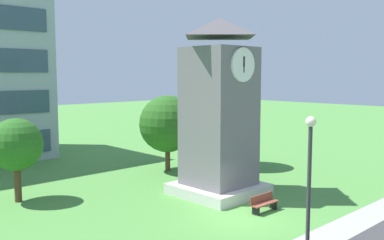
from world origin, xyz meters
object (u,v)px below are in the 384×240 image
Objects in this scene: street_lamp at (309,177)px; tree_near_tower at (167,124)px; tree_streetside at (16,145)px; clock_tower at (219,117)px; tree_by_building at (229,114)px; park_bench at (264,203)px.

tree_near_tower is at bearing 66.06° from street_lamp.
tree_streetside is (-10.83, -0.14, -0.29)m from tree_near_tower.
tree_streetside is at bearing 144.60° from clock_tower.
tree_by_building is at bearing -6.80° from tree_streetside.
park_bench is at bearing -51.09° from tree_streetside.
tree_by_building is (11.32, 13.78, 0.54)m from street_lamp.
clock_tower reaches higher than tree_streetside.
park_bench is 0.33× the size of tree_near_tower.
street_lamp is at bearing -76.14° from tree_streetside.
tree_near_tower is 4.79m from tree_by_building.
park_bench is 0.29× the size of tree_by_building.
clock_tower is 5.60× the size of park_bench.
park_bench is at bearing -128.71° from tree_by_building.
tree_by_building is 15.30m from tree_streetside.
tree_near_tower is at bearing 75.46° from clock_tower.
street_lamp is (-4.49, -5.26, 3.00)m from park_bench.
park_bench is at bearing -101.38° from clock_tower.
clock_tower reaches higher than tree_by_building.
street_lamp is 1.20× the size of tree_streetside.
clock_tower is 11.26m from tree_streetside.
tree_streetside is (-15.17, 1.81, -0.85)m from tree_by_building.
clock_tower is 2.20× the size of tree_streetside.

